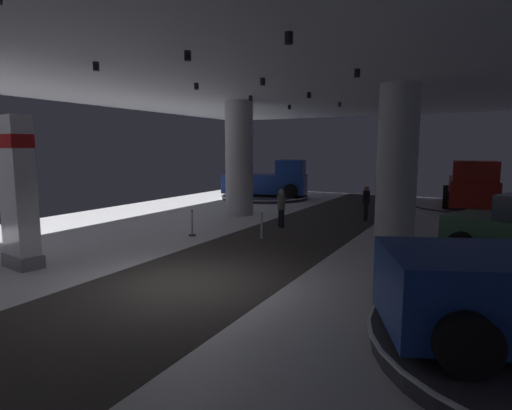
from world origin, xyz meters
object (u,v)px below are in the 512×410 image
Objects in this scene: pickup_truck_deep_left at (270,181)px; visitor_walking_far at (366,201)px; brand_sign_pylon at (18,190)px; column_right at (397,162)px; visitor_walking_near at (281,206)px; display_platform_deep_right at (470,208)px; column_left at (239,159)px; pickup_truck_deep_right at (472,188)px; display_platform_deep_left at (265,197)px.

visitor_walking_far is at bearing -35.82° from pickup_truck_deep_left.
brand_sign_pylon reaches higher than pickup_truck_deep_left.
visitor_walking_near is at bearing -176.95° from column_right.
column_left is at bearing -148.80° from display_platform_deep_right.
visitor_walking_near is at bearing 65.91° from brand_sign_pylon.
pickup_truck_deep_right is (10.11, 5.79, -1.45)m from column_left.
visitor_walking_far is at bearing 61.12° from brand_sign_pylon.
visitor_walking_far is (6.54, 11.86, -1.22)m from brand_sign_pylon.
brand_sign_pylon reaches higher than visitor_walking_near.
pickup_truck_deep_right reaches higher than visitor_walking_near.
brand_sign_pylon is at bearing -92.86° from column_left.
brand_sign_pylon is 20.09m from display_platform_deep_right.
visitor_walking_far is at bearing -128.81° from display_platform_deep_right.
column_right reaches higher than pickup_truck_deep_right.
column_right is at bearing -105.98° from display_platform_deep_right.
column_right is 3.46× the size of visitor_walking_far.
brand_sign_pylon reaches higher than display_platform_deep_left.
display_platform_deep_left is 3.57× the size of visitor_walking_near.
visitor_walking_far is (-1.77, 3.01, -1.84)m from column_right.
column_left is 3.46× the size of visitor_walking_far.
pickup_truck_deep_left is at bearing 144.18° from visitor_walking_far.
display_platform_deep_right is 11.71m from pickup_truck_deep_left.
visitor_walking_near is (-4.46, -0.24, -1.84)m from column_right.
column_left reaches higher than brand_sign_pylon.
pickup_truck_deep_right is (2.34, 7.77, -1.45)m from column_right.
visitor_walking_near is (-6.80, -8.01, -0.40)m from pickup_truck_deep_right.
display_platform_deep_left is at bearing 139.01° from column_right.
column_left reaches higher than display_platform_deep_right.
column_left is at bearing -170.29° from visitor_walking_far.
pickup_truck_deep_right is (0.02, -0.32, 1.10)m from display_platform_deep_right.
visitor_walking_near is (4.88, -8.71, -0.26)m from pickup_truck_deep_left.
display_platform_deep_right is at bearing -1.89° from pickup_truck_deep_left.
pickup_truck_deep_right is 12.07m from display_platform_deep_left.
pickup_truck_deep_left is 9.99m from visitor_walking_near.
display_platform_deep_right is (2.32, 8.09, -2.55)m from column_right.
pickup_truck_deep_left is at bearing 176.55° from pickup_truck_deep_right.
display_platform_deep_right is at bearing 57.89° from brand_sign_pylon.
pickup_truck_deep_left reaches higher than display_platform_deep_left.
display_platform_deep_left is at bearing 106.39° from column_left.
display_platform_deep_right is at bearing 31.20° from column_left.
brand_sign_pylon reaches higher than visitor_walking_far.
pickup_truck_deep_left is at bearing 14.74° from display_platform_deep_left.
pickup_truck_deep_right is 11.71m from pickup_truck_deep_left.
pickup_truck_deep_right is at bearing 73.24° from column_right.
column_right is at bearing -59.49° from visitor_walking_far.
display_platform_deep_left is 3.57× the size of visitor_walking_far.
column_left is 6.87m from pickup_truck_deep_left.
display_platform_deep_left is (-9.66, 8.39, -2.62)m from column_right.
pickup_truck_deep_right is at bearing 49.65° from visitor_walking_near.
pickup_truck_deep_right is at bearing -85.86° from display_platform_deep_right.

